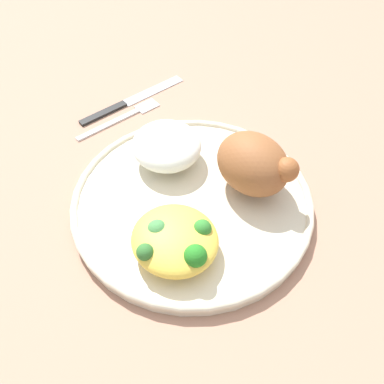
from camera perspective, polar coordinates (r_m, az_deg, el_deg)
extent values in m
plane|color=#A4775F|center=(0.56, 0.00, -1.93)|extent=(2.00, 2.00, 0.00)
cylinder|color=beige|center=(0.56, 0.00, -1.48)|extent=(0.30, 0.30, 0.01)
torus|color=beige|center=(0.55, 0.00, -1.01)|extent=(0.30, 0.30, 0.01)
ellipsoid|color=brown|center=(0.54, 7.85, 3.65)|extent=(0.10, 0.08, 0.07)
sphere|color=brown|center=(0.52, 12.13, 2.84)|extent=(0.03, 0.03, 0.03)
ellipsoid|color=white|center=(0.58, -3.31, 6.01)|extent=(0.09, 0.09, 0.04)
ellipsoid|color=yellow|center=(0.49, -2.25, -6.18)|extent=(0.10, 0.10, 0.03)
sphere|color=#458A46|center=(0.49, -4.48, -4.92)|extent=(0.02, 0.02, 0.02)
sphere|color=#247A21|center=(0.46, 0.45, -8.27)|extent=(0.03, 0.03, 0.03)
sphere|color=#418334|center=(0.48, -1.92, -7.44)|extent=(0.02, 0.02, 0.02)
sphere|color=#316B2D|center=(0.47, -6.09, -7.74)|extent=(0.02, 0.02, 0.02)
sphere|color=#2F7C2D|center=(0.49, 1.34, -4.75)|extent=(0.02, 0.02, 0.02)
cube|color=silver|center=(0.68, -10.69, 8.71)|extent=(0.01, 0.11, 0.01)
cube|color=silver|center=(0.71, -5.83, 11.06)|extent=(0.02, 0.03, 0.00)
cube|color=black|center=(0.70, -11.43, 10.10)|extent=(0.01, 0.08, 0.01)
cube|color=#B2B2B7|center=(0.74, -5.02, 12.98)|extent=(0.02, 0.11, 0.00)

